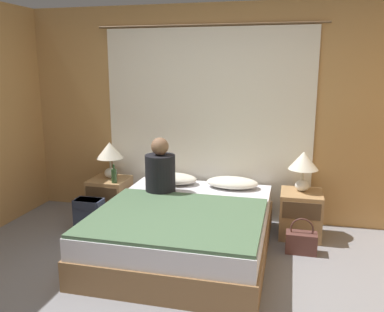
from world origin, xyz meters
TOP-DOWN VIEW (x-y plane):
  - ground_plane at (0.00, 0.00)m, footprint 16.00×16.00m
  - wall_back at (0.00, 2.02)m, footprint 4.54×0.06m
  - curtain_panel at (0.00, 1.96)m, footprint 2.64×0.02m
  - bed at (0.00, 0.94)m, footprint 1.60×1.95m
  - nightstand_left at (-1.11, 1.60)m, footprint 0.44×0.45m
  - nightstand_right at (1.11, 1.60)m, footprint 0.44×0.45m
  - lamp_left at (-1.11, 1.66)m, footprint 0.32×0.32m
  - lamp_right at (1.11, 1.66)m, footprint 0.32×0.32m
  - pillow_left at (-0.35, 1.70)m, footprint 0.58×0.35m
  - pillow_right at (0.35, 1.70)m, footprint 0.58×0.35m
  - blanket_on_bed at (0.00, 0.65)m, footprint 1.54×1.30m
  - person_left_in_bed at (-0.38, 1.33)m, footprint 0.32×0.32m
  - beer_bottle_on_left_stand at (-0.98, 1.47)m, footprint 0.06×0.06m
  - backpack_on_floor at (-1.15, 1.16)m, footprint 0.31×0.20m
  - handbag_on_floor at (1.12, 1.19)m, footprint 0.30×0.16m

SIDE VIEW (x-z plane):
  - ground_plane at x=0.00m, z-range 0.00..0.00m
  - handbag_on_floor at x=1.12m, z-range -0.07..0.29m
  - backpack_on_floor at x=-1.15m, z-range 0.02..0.40m
  - bed at x=0.00m, z-range 0.00..0.46m
  - nightstand_left at x=-1.11m, z-range 0.00..0.49m
  - nightstand_right at x=1.11m, z-range 0.00..0.49m
  - blanket_on_bed at x=0.00m, z-range 0.46..0.49m
  - pillow_left at x=-0.35m, z-range 0.46..0.58m
  - pillow_right at x=0.35m, z-range 0.46..0.58m
  - beer_bottle_on_left_stand at x=-0.98m, z-range 0.47..0.69m
  - person_left_in_bed at x=-0.38m, z-range 0.41..1.02m
  - lamp_left at x=-1.11m, z-range 0.58..1.01m
  - lamp_right at x=1.11m, z-range 0.58..1.01m
  - curtain_panel at x=0.00m, z-range 0.00..2.26m
  - wall_back at x=0.00m, z-range 0.00..2.50m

